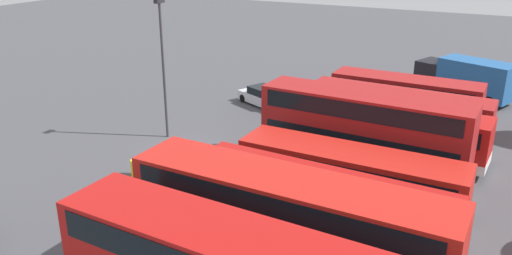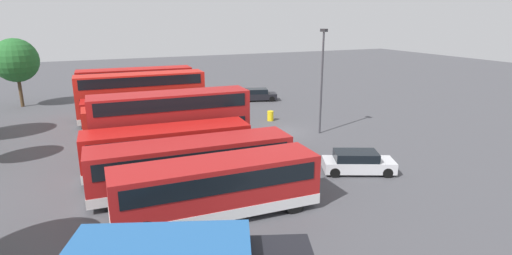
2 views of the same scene
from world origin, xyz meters
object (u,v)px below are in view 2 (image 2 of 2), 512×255
object	(u,v)px
bus_single_deck_sixth	(151,112)
bus_single_deck_second	(193,164)
bus_single_deck_third	(168,148)
bus_double_decker_far_end	(137,89)
car_small_green	(358,162)
bus_single_deck_fifth	(154,121)
waste_bin_yellow	(270,116)
bus_double_decker_fourth	(172,122)
lamp_post_tall	(322,74)
car_hatchback_silver	(257,95)
bus_double_decker_seventh	(142,95)
bus_single_deck_near_end	(218,187)

from	to	relation	value
bus_single_deck_sixth	bus_single_deck_second	bearing A→B (deg)	179.91
bus_single_deck_third	bus_double_decker_far_end	size ratio (longest dim) A/B	0.92
bus_single_deck_third	bus_single_deck_sixth	size ratio (longest dim) A/B	0.92
bus_double_decker_far_end	car_small_green	distance (m)	25.58
bus_single_deck_fifth	waste_bin_yellow	distance (m)	11.52
bus_single_deck_third	bus_single_deck_fifth	size ratio (longest dim) A/B	0.99
bus_double_decker_fourth	lamp_post_tall	xyz separation A→B (m)	(0.37, -12.77, 2.63)
bus_single_deck_second	bus_single_deck_third	bearing A→B (deg)	11.56
bus_single_deck_fifth	lamp_post_tall	bearing A→B (deg)	-105.25
bus_single_deck_second	car_hatchback_silver	bearing A→B (deg)	-31.89
bus_single_deck_fifth	bus_double_decker_far_end	size ratio (longest dim) A/B	0.94
bus_double_decker_fourth	bus_single_deck_fifth	size ratio (longest dim) A/B	1.05
bus_single_deck_third	car_hatchback_silver	xyz separation A→B (m)	(18.55, -14.38, -0.92)
bus_single_deck_second	car_hatchback_silver	xyz separation A→B (m)	(21.99, -13.68, -0.92)
bus_double_decker_far_end	car_small_green	bearing A→B (deg)	-155.61
bus_single_deck_second	bus_double_decker_seventh	distance (m)	17.77
bus_single_deck_third	bus_single_deck_sixth	xyz separation A→B (m)	(10.56, -0.72, 0.00)
bus_double_decker_fourth	bus_double_decker_far_end	xyz separation A→B (m)	(14.83, 0.46, 0.00)
bus_double_decker_fourth	car_small_green	distance (m)	13.25
bus_double_decker_fourth	car_small_green	bearing A→B (deg)	-129.85
waste_bin_yellow	car_small_green	bearing A→B (deg)	177.50
bus_single_deck_third	car_small_green	bearing A→B (deg)	-114.51
bus_single_deck_third	bus_double_decker_fourth	distance (m)	3.60
bus_double_decker_fourth	bus_single_deck_sixth	distance (m)	7.24
bus_single_deck_second	bus_double_decker_fourth	world-z (taller)	bus_double_decker_fourth
bus_double_decker_seventh	bus_double_decker_far_end	size ratio (longest dim) A/B	1.03
bus_single_deck_second	bus_single_deck_fifth	world-z (taller)	same
bus_double_decker_fourth	waste_bin_yellow	distance (m)	12.39
bus_double_decker_far_end	bus_single_deck_fifth	bearing A→B (deg)	179.26
bus_single_deck_third	bus_double_decker_far_end	distance (m)	18.22
car_small_green	waste_bin_yellow	xyz separation A→B (m)	(14.33, -0.63, -0.23)
bus_single_deck_second	lamp_post_tall	world-z (taller)	lamp_post_tall
bus_single_deck_second	bus_double_decker_far_end	xyz separation A→B (m)	(21.63, 0.17, 0.83)
bus_double_decker_seventh	car_small_green	bearing A→B (deg)	-151.40
bus_single_deck_sixth	lamp_post_tall	size ratio (longest dim) A/B	1.31
bus_double_decker_far_end	car_small_green	xyz separation A→B (m)	(-23.24, -10.54, -1.75)
bus_single_deck_sixth	waste_bin_yellow	world-z (taller)	bus_single_deck_sixth
bus_double_decker_fourth	bus_single_deck_fifth	xyz separation A→B (m)	(4.01, 0.60, -0.83)
bus_single_deck_third	car_small_green	distance (m)	12.21
bus_double_decker_far_end	car_hatchback_silver	size ratio (longest dim) A/B	2.43
bus_double_decker_seventh	bus_double_decker_far_end	world-z (taller)	same
bus_single_deck_second	bus_double_decker_fourth	distance (m)	6.85
bus_single_deck_second	bus_double_decker_fourth	size ratio (longest dim) A/B	1.04
bus_double_decker_seventh	bus_double_decker_fourth	bearing A→B (deg)	-177.49
bus_double_decker_seventh	car_small_green	world-z (taller)	bus_double_decker_seventh
bus_single_deck_near_end	car_small_green	world-z (taller)	bus_single_deck_near_end
bus_single_deck_second	waste_bin_yellow	bearing A→B (deg)	-40.86
car_small_green	bus_double_decker_far_end	bearing A→B (deg)	24.39
bus_single_deck_fifth	bus_double_decker_seventh	world-z (taller)	bus_double_decker_seventh
bus_single_deck_near_end	bus_double_decker_fourth	xyz separation A→B (m)	(10.43, -0.00, 0.83)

